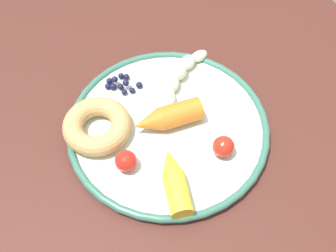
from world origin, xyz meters
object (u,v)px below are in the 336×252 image
object	(u,v)px
carrot_orange	(167,117)
blueberry_pile	(121,84)
carrot_yellow	(175,181)
donut	(97,126)
plate	(168,127)
tomato_mid	(126,161)
dining_table	(148,165)
tomato_near	(224,147)
banana	(181,74)

from	to	relation	value
carrot_orange	blueberry_pile	world-z (taller)	carrot_orange
carrot_yellow	donut	xyz separation A→B (m)	(0.06, -0.15, -0.00)
plate	tomato_mid	xyz separation A→B (m)	(0.09, 0.03, 0.02)
dining_table	carrot_yellow	world-z (taller)	carrot_yellow
blueberry_pile	donut	bearing A→B (deg)	41.22
carrot_yellow	tomato_near	distance (m)	0.10
plate	carrot_orange	xyz separation A→B (m)	(-0.00, -0.00, 0.02)
donut	blueberry_pile	world-z (taller)	donut
plate	blueberry_pile	bearing A→B (deg)	-76.25
dining_table	tomato_mid	distance (m)	0.13
plate	tomato_near	xyz separation A→B (m)	(-0.05, 0.09, 0.02)
banana	carrot_orange	xyz separation A→B (m)	(0.07, 0.07, 0.01)
dining_table	carrot_yellow	distance (m)	0.15
dining_table	donut	bearing A→B (deg)	-38.52
carrot_orange	tomato_near	world-z (taller)	carrot_orange
carrot_orange	carrot_yellow	distance (m)	0.11
banana	blueberry_pile	bearing A→B (deg)	-19.96
blueberry_pile	banana	bearing A→B (deg)	160.04
dining_table	carrot_orange	bearing A→B (deg)	-174.28
donut	plate	bearing A→B (deg)	155.30
plate	carrot_orange	bearing A→B (deg)	-104.76
banana	blueberry_pile	world-z (taller)	banana
carrot_orange	plate	bearing A→B (deg)	75.24
tomato_mid	dining_table	bearing A→B (deg)	-146.66
plate	blueberry_pile	xyz separation A→B (m)	(0.03, -0.11, 0.01)
carrot_orange	carrot_yellow	bearing A→B (deg)	65.40
plate	carrot_yellow	xyz separation A→B (m)	(0.05, 0.10, 0.02)
banana	carrot_yellow	world-z (taller)	carrot_yellow
plate	tomato_near	bearing A→B (deg)	119.54
plate	dining_table	bearing A→B (deg)	0.65
plate	tomato_near	size ratio (longest dim) A/B	9.67
donut	carrot_yellow	bearing A→B (deg)	111.42
dining_table	carrot_yellow	xyz separation A→B (m)	(0.00, 0.10, 0.11)
banana	carrot_yellow	xyz separation A→B (m)	(0.12, 0.18, 0.00)
donut	blueberry_pile	distance (m)	0.10
carrot_yellow	blueberry_pile	distance (m)	0.21
blueberry_pile	tomato_mid	bearing A→B (deg)	66.18
blueberry_pile	plate	bearing A→B (deg)	103.75
carrot_yellow	tomato_mid	world-z (taller)	same
banana	donut	size ratio (longest dim) A/B	1.18
dining_table	tomato_near	world-z (taller)	tomato_near
carrot_orange	blueberry_pile	size ratio (longest dim) A/B	1.98
blueberry_pile	tomato_mid	xyz separation A→B (m)	(0.06, 0.15, 0.01)
tomato_near	blueberry_pile	bearing A→B (deg)	-69.01
carrot_yellow	tomato_near	size ratio (longest dim) A/B	3.25
plate	banana	xyz separation A→B (m)	(-0.07, -0.08, 0.02)
dining_table	tomato_near	size ratio (longest dim) A/B	29.64
plate	tomato_mid	bearing A→B (deg)	19.69
blueberry_pile	tomato_near	world-z (taller)	tomato_near
carrot_yellow	tomato_mid	size ratio (longest dim) A/B	3.29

